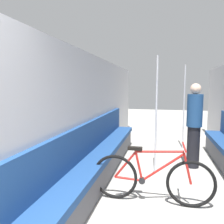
# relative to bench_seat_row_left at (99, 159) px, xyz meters

# --- Properties ---
(wall_left) EXTENTS (0.10, 8.95, 2.21)m
(wall_left) POSITION_rel_bench_seat_row_left_xyz_m (-0.24, -0.01, 0.77)
(wall_left) COLOR #B2B2B7
(wall_left) RESTS_ON ground
(bench_seat_row_left) EXTENTS (0.44, 4.78, 1.02)m
(bench_seat_row_left) POSITION_rel_bench_seat_row_left_xyz_m (0.00, 0.00, 0.00)
(bench_seat_row_left) COLOR #4C4C51
(bench_seat_row_left) RESTS_ON ground
(bicycle) EXTENTS (1.70, 0.46, 0.85)m
(bicycle) POSITION_rel_bench_seat_row_left_xyz_m (0.95, -0.66, 0.02)
(bicycle) COLOR black
(bicycle) RESTS_ON ground
(grab_pole_near) EXTENTS (0.08, 0.08, 2.19)m
(grab_pole_near) POSITION_rel_bench_seat_row_left_xyz_m (1.62, 2.36, 0.73)
(grab_pole_near) COLOR gray
(grab_pole_near) RESTS_ON ground
(grab_pole_far) EXTENTS (0.08, 0.08, 2.19)m
(grab_pole_far) POSITION_rel_bench_seat_row_left_xyz_m (0.97, 0.50, 0.73)
(grab_pole_far) COLOR gray
(grab_pole_far) RESTS_ON ground
(passenger_standing) EXTENTS (0.30, 0.30, 1.69)m
(passenger_standing) POSITION_rel_bench_seat_row_left_xyz_m (1.70, 0.93, 0.54)
(passenger_standing) COLOR black
(passenger_standing) RESTS_ON ground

